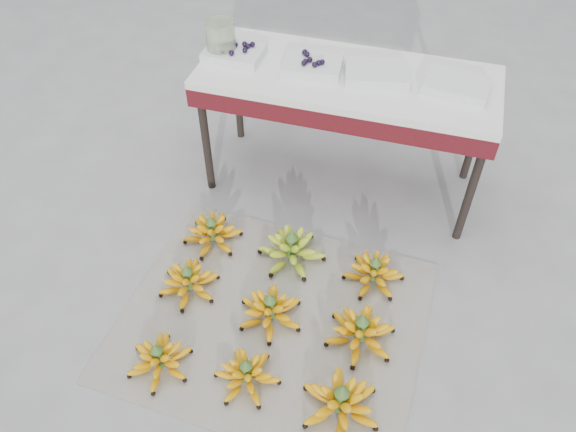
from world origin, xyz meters
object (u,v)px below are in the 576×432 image
(tray_far_right, at_px, (457,85))
(tray_right, at_px, (377,73))
(vendor_table, at_px, (347,88))
(tray_left, at_px, (312,65))
(bunch_front_center, at_px, (247,374))
(bunch_mid_right, at_px, (361,332))
(tray_far_left, at_px, (234,53))
(bunch_front_right, at_px, (341,403))
(newspaper_mat, at_px, (273,319))
(bunch_back_right, at_px, (374,273))
(bunch_back_center, at_px, (292,249))
(bunch_mid_left, at_px, (189,281))
(bunch_front_left, at_px, (159,359))
(bunch_back_left, at_px, (212,233))
(glass_jar, at_px, (221,39))
(bunch_mid_center, at_px, (270,310))

(tray_far_right, bearing_deg, tray_right, -179.50)
(vendor_table, xyz_separation_m, tray_left, (-0.16, -0.01, 0.10))
(bunch_front_center, height_order, vendor_table, vendor_table)
(bunch_mid_right, relative_size, tray_far_left, 1.20)
(bunch_front_right, relative_size, vendor_table, 0.28)
(newspaper_mat, relative_size, bunch_front_center, 4.44)
(bunch_back_right, bearing_deg, bunch_front_center, -125.08)
(bunch_back_center, relative_size, tray_right, 1.19)
(bunch_mid_left, xyz_separation_m, tray_far_left, (-0.07, 0.88, 0.62))
(bunch_front_right, xyz_separation_m, vendor_table, (-0.29, 1.25, 0.51))
(tray_left, relative_size, tray_far_right, 0.95)
(bunch_mid_left, bearing_deg, tray_left, 53.28)
(bunch_mid_left, relative_size, tray_far_right, 1.13)
(vendor_table, bearing_deg, tray_far_right, 0.85)
(bunch_mid_left, relative_size, tray_right, 1.06)
(bunch_front_left, bearing_deg, bunch_front_center, -15.45)
(bunch_back_left, relative_size, glass_jar, 2.03)
(tray_far_right, bearing_deg, vendor_table, -179.15)
(bunch_front_left, height_order, bunch_mid_right, bunch_mid_right)
(tray_right, xyz_separation_m, tray_far_right, (0.35, 0.00, -0.00))
(bunch_mid_right, relative_size, tray_left, 1.15)
(tray_right, distance_m, glass_jar, 0.73)
(bunch_front_center, distance_m, tray_far_right, 1.50)
(tray_far_left, xyz_separation_m, tray_left, (0.38, -0.00, -0.00))
(bunch_front_right, distance_m, bunch_mid_right, 0.32)
(bunch_mid_center, bearing_deg, bunch_front_center, -112.84)
(newspaper_mat, distance_m, tray_far_right, 1.28)
(bunch_back_right, xyz_separation_m, glass_jar, (-0.90, 0.60, 0.68))
(bunch_mid_center, xyz_separation_m, vendor_table, (0.08, 0.93, 0.52))
(bunch_mid_center, bearing_deg, tray_far_right, 35.98)
(bunch_front_left, xyz_separation_m, tray_right, (0.56, 1.27, 0.62))
(bunch_front_left, distance_m, glass_jar, 1.44)
(bunch_front_center, xyz_separation_m, glass_jar, (-0.52, 1.22, 0.68))
(bunch_front_left, relative_size, glass_jar, 1.92)
(bunch_front_center, bearing_deg, bunch_back_right, 65.76)
(newspaper_mat, relative_size, tray_left, 4.49)
(bunch_front_left, height_order, tray_right, tray_right)
(tray_right, bearing_deg, glass_jar, -178.74)
(vendor_table, bearing_deg, tray_right, 1.80)
(bunch_back_left, distance_m, tray_far_left, 0.85)
(bunch_mid_right, bearing_deg, bunch_back_left, 150.06)
(bunch_front_right, xyz_separation_m, tray_far_left, (-0.83, 1.24, 0.61))
(bunch_mid_left, relative_size, bunch_mid_center, 0.91)
(bunch_mid_center, xyz_separation_m, tray_left, (-0.08, 0.92, 0.61))
(bunch_mid_center, distance_m, tray_far_right, 1.25)
(bunch_mid_center, relative_size, tray_far_left, 1.36)
(tray_far_right, bearing_deg, bunch_front_center, -114.22)
(bunch_front_center, height_order, bunch_mid_right, bunch_mid_right)
(bunch_front_right, xyz_separation_m, tray_far_right, (0.19, 1.26, 0.61))
(bunch_back_left, bearing_deg, tray_right, 24.55)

